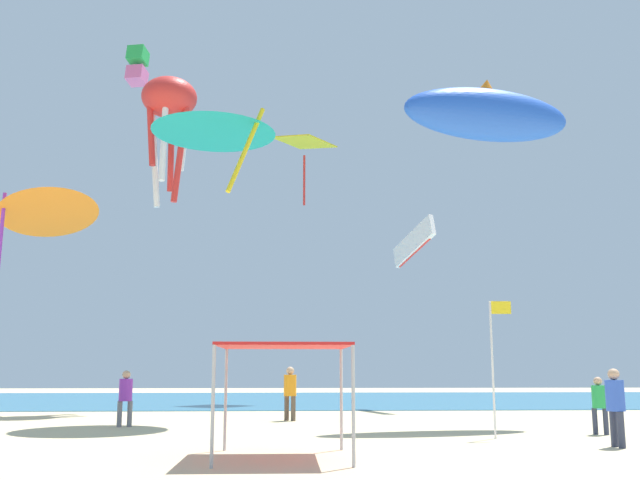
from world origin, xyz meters
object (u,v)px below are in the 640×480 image
(kite_diamond_yellow, at_px, (304,145))
(person_near_tent, at_px, (615,401))
(canopy_tent, at_px, (284,350))
(kite_parafoil_white, at_px, (414,243))
(kite_inflatable_blue, at_px, (487,114))
(kite_delta_teal, at_px, (214,123))
(kite_octopus_red, at_px, (169,104))
(kite_box_green, at_px, (137,66))
(person_leftmost, at_px, (290,389))
(banner_flag, at_px, (495,355))
(kite_delta_orange, at_px, (48,206))
(person_central, at_px, (599,401))
(person_rightmost, at_px, (126,394))

(kite_diamond_yellow, bearing_deg, person_near_tent, -125.38)
(canopy_tent, bearing_deg, kite_parafoil_white, 71.49)
(kite_inflatable_blue, bearing_deg, kite_delta_teal, 159.21)
(kite_delta_teal, xyz_separation_m, kite_parafoil_white, (8.91, 8.36, -3.00))
(person_near_tent, xyz_separation_m, kite_octopus_red, (-13.55, 15.78, 13.24))
(kite_box_green, bearing_deg, kite_parafoil_white, 161.73)
(person_leftmost, xyz_separation_m, kite_diamond_yellow, (0.86, 14.68, 13.86))
(banner_flag, relative_size, kite_octopus_red, 0.59)
(kite_box_green, height_order, kite_delta_orange, kite_box_green)
(kite_parafoil_white, bearing_deg, kite_octopus_red, 72.45)
(person_near_tent, height_order, kite_parafoil_white, kite_parafoil_white)
(person_near_tent, bearing_deg, canopy_tent, 97.30)
(person_near_tent, xyz_separation_m, kite_inflatable_blue, (-0.68, 7.21, 9.81))
(person_central, xyz_separation_m, kite_octopus_red, (-14.61, 12.43, 13.38))
(canopy_tent, xyz_separation_m, kite_delta_teal, (-2.69, 10.24, 8.66))
(banner_flag, height_order, kite_octopus_red, kite_octopus_red)
(person_central, height_order, kite_octopus_red, kite_octopus_red)
(person_rightmost, distance_m, kite_octopus_red, 16.04)
(person_rightmost, relative_size, kite_box_green, 0.72)
(banner_flag, bearing_deg, person_leftmost, 128.22)
(person_central, bearing_deg, canopy_tent, 56.13)
(person_near_tent, height_order, person_rightmost, person_near_tent)
(banner_flag, bearing_deg, kite_diamond_yellow, 102.12)
(kite_box_green, bearing_deg, banner_flag, 134.92)
(kite_delta_teal, bearing_deg, kite_diamond_yellow, -54.22)
(kite_delta_teal, bearing_deg, person_leftmost, -115.18)
(person_near_tent, height_order, kite_octopus_red, kite_octopus_red)
(person_central, distance_m, kite_octopus_red, 23.39)
(kite_box_green, bearing_deg, person_leftmost, 132.31)
(kite_octopus_red, height_order, kite_delta_orange, kite_octopus_red)
(person_leftmost, xyz_separation_m, person_rightmost, (-5.34, -2.54, -0.08))
(banner_flag, bearing_deg, kite_delta_teal, 143.61)
(kite_inflatable_blue, relative_size, kite_octopus_red, 1.09)
(canopy_tent, xyz_separation_m, person_near_tent, (7.93, 1.70, -1.14))
(kite_delta_teal, bearing_deg, person_central, -154.52)
(kite_delta_teal, bearing_deg, kite_inflatable_blue, -138.20)
(kite_delta_teal, height_order, kite_octopus_red, kite_octopus_red)
(person_near_tent, distance_m, kite_parafoil_white, 18.30)
(person_central, bearing_deg, kite_octopus_red, -13.60)
(kite_inflatable_blue, height_order, kite_delta_orange, kite_inflatable_blue)
(person_leftmost, relative_size, banner_flag, 0.52)
(person_leftmost, relative_size, kite_delta_orange, 0.33)
(canopy_tent, relative_size, person_central, 1.89)
(person_near_tent, bearing_deg, kite_delta_teal, 46.39)
(person_near_tent, bearing_deg, kite_inflatable_blue, 0.58)
(kite_box_green, bearing_deg, kite_delta_teal, 123.46)
(person_rightmost, distance_m, kite_inflatable_blue, 15.82)
(person_central, height_order, person_rightmost, person_rightmost)
(person_rightmost, bearing_deg, kite_parafoil_white, -155.82)
(kite_inflatable_blue, bearing_deg, kite_diamond_yellow, 97.03)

